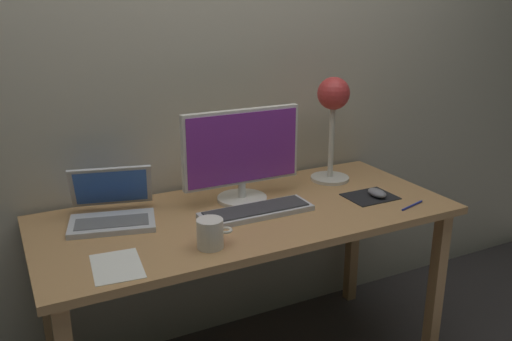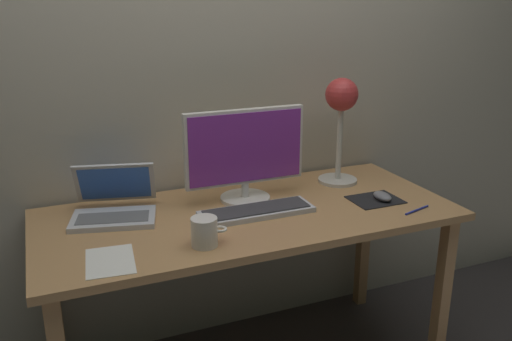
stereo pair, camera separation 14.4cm
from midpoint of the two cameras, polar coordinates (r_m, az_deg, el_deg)
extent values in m
cube|color=#B2A893|center=(2.30, -7.25, 12.12)|extent=(4.80, 0.06, 2.60)
cube|color=tan|center=(2.08, -2.85, -4.80)|extent=(1.60, 0.70, 0.03)
cube|color=tan|center=(2.41, 16.96, -12.03)|extent=(0.05, 0.05, 0.71)
cube|color=tan|center=(2.36, -22.95, -13.47)|extent=(0.05, 0.05, 0.71)
cube|color=tan|center=(2.80, 8.81, -7.03)|extent=(0.05, 0.05, 0.71)
cylinder|color=silver|center=(2.19, -3.38, -3.01)|extent=(0.20, 0.20, 0.01)
cylinder|color=silver|center=(2.17, -3.40, -2.09)|extent=(0.03, 0.03, 0.06)
cube|color=silver|center=(2.12, -3.49, 2.51)|extent=(0.49, 0.03, 0.30)
cube|color=purple|center=(2.10, -3.31, 2.40)|extent=(0.47, 0.00, 0.28)
cube|color=silver|center=(2.05, -1.99, -4.43)|extent=(0.44, 0.14, 0.02)
cube|color=#38383A|center=(2.04, -1.99, -4.12)|extent=(0.41, 0.11, 0.01)
cube|color=silver|center=(2.03, -17.04, -5.42)|extent=(0.34, 0.26, 0.02)
cube|color=slate|center=(2.01, -17.09, -5.28)|extent=(0.28, 0.16, 0.00)
cube|color=silver|center=(2.13, -17.06, -1.63)|extent=(0.32, 0.16, 0.17)
cube|color=blue|center=(2.13, -17.06, -1.63)|extent=(0.28, 0.14, 0.15)
cylinder|color=beige|center=(2.44, 6.19, -0.84)|extent=(0.17, 0.17, 0.01)
cylinder|color=silver|center=(2.38, 6.34, 3.32)|extent=(0.02, 0.02, 0.35)
sphere|color=#BF3333|center=(2.34, 6.51, 8.15)|extent=(0.14, 0.14, 0.14)
sphere|color=#FFEAB2|center=(2.34, 6.62, 7.26)|extent=(0.05, 0.05, 0.05)
cube|color=black|center=(2.25, 10.27, -2.77)|extent=(0.20, 0.16, 0.00)
ellipsoid|color=slate|center=(2.25, 10.98, -2.38)|extent=(0.06, 0.10, 0.03)
cylinder|color=white|center=(1.78, -7.24, -6.70)|extent=(0.09, 0.09, 0.10)
torus|color=white|center=(1.80, -5.55, -6.39)|extent=(0.05, 0.05, 0.01)
cube|color=white|center=(1.74, -16.94, -9.75)|extent=(0.17, 0.22, 0.00)
cylinder|color=#2633A5|center=(2.19, 14.50, -3.65)|extent=(0.14, 0.05, 0.01)
camera|label=1|loc=(0.07, -92.09, -0.68)|focal=37.57mm
camera|label=2|loc=(0.07, 87.91, 0.68)|focal=37.57mm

